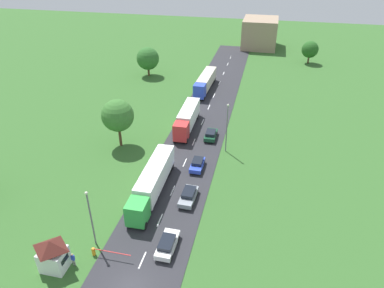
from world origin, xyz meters
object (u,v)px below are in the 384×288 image
Objects in this scene: barrier_gate at (100,252)px; tree_maple at (148,59)px; distant_building at (260,33)px; truck_second at (187,118)px; person_second at (73,259)px; guard_booth at (53,254)px; car_fourth at (211,135)px; tree_oak at (310,50)px; car_lead at (167,244)px; lamppost_lead at (91,216)px; truck_third at (205,81)px; car_second at (189,196)px; truck_lead at (153,181)px; tree_pine at (118,116)px; car_third at (197,164)px; lamppost_second at (227,126)px; person_lead at (56,247)px; person_third at (54,255)px.

tree_maple is (-13.92, 58.09, 3.80)m from barrier_gate.
truck_second is at bearing -99.15° from distant_building.
distant_building is at bearing 81.24° from person_second.
person_second is (1.78, 0.71, -1.13)m from guard_booth.
truck_second is at bearing 149.75° from car_fourth.
car_lead is at bearing -104.79° from tree_oak.
person_second is 4.90m from lamppost_lead.
truck_third is (-0.33, 19.70, -0.12)m from truck_second.
truck_second reaches higher than barrier_gate.
lamppost_lead is (-8.85, -9.97, 3.47)m from car_second.
car_second is (5.16, -0.41, -1.35)m from truck_lead.
car_lead is 0.96× the size of barrier_gate.
lamppost_lead reaches higher than car_fourth.
car_second is at bearing -76.29° from truck_second.
tree_oak is 64.36m from tree_pine.
lamppost_second reaches higher than car_third.
tree_maple is at bearing 100.90° from tree_pine.
car_second is 1.11× the size of car_third.
car_second is 69.16m from tree_oak.
car_second is 0.72× the size of tree_oak.
truck_third is 3.57× the size of guard_booth.
person_lead is 24.66m from tree_pine.
truck_lead is 39.63m from truck_third.
guard_booth is 31.68m from lamppost_second.
lamppost_lead is 0.91× the size of tree_pine.
person_second reaches higher than car_fourth.
truck_third is 27.66m from lamppost_second.
car_third is at bearing 64.50° from lamppost_lead.
guard_booth reaches higher than truck_second.
truck_third is 52.83m from person_lead.
truck_second is 1.43× the size of lamppost_second.
car_third is 0.65× the size of tree_oak.
barrier_gate is (4.03, 2.50, -1.36)m from guard_booth.
car_second is (5.30, -40.04, -1.22)m from truck_third.
car_fourth is at bearing 68.31° from person_third.
car_second is 0.53× the size of tree_pine.
car_second is 18.25m from guard_booth.
car_lead reaches higher than barrier_gate.
lamppost_lead is 22.61m from tree_pine.
distant_building is (5.14, 89.64, 3.61)m from car_lead.
truck_second is at bearing 98.86° from car_lead.
truck_second reaches higher than car_second.
truck_third is 1.85× the size of lamppost_lead.
truck_second is 34.10m from person_second.
car_lead is at bearing -89.97° from car_third.
person_second is at bearing -98.05° from truck_second.
barrier_gate is (-7.09, -2.61, -0.14)m from car_lead.
guard_booth is 61.44m from tree_maple.
person_third is (-7.23, -33.55, -1.35)m from truck_second.
tree_pine is (-14.72, -5.63, 4.84)m from car_fourth.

